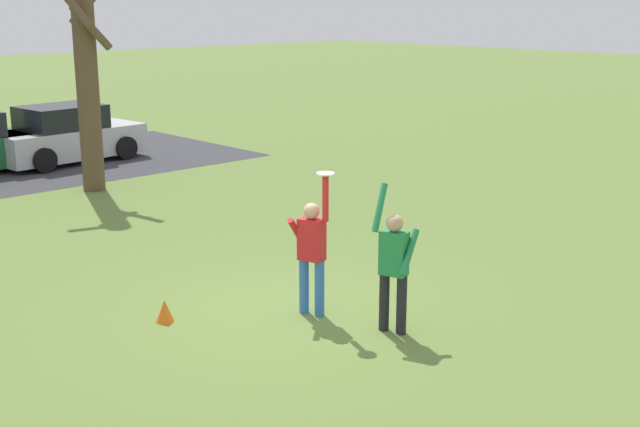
% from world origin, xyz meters
% --- Properties ---
extents(ground_plane, '(120.00, 120.00, 0.00)m').
position_xyz_m(ground_plane, '(0.00, 0.00, 0.00)').
color(ground_plane, olive).
extents(person_catcher, '(0.48, 0.59, 2.08)m').
position_xyz_m(person_catcher, '(0.13, -0.24, 0.98)').
color(person_catcher, '#3366B7').
rests_on(person_catcher, ground_plane).
extents(person_defender, '(0.54, 0.62, 2.04)m').
position_xyz_m(person_defender, '(0.49, -1.47, 0.98)').
color(person_defender, black).
rests_on(person_defender, ground_plane).
extents(frisbee_disc, '(0.25, 0.25, 0.02)m').
position_xyz_m(frisbee_disc, '(0.19, -0.45, 2.09)').
color(frisbee_disc, white).
rests_on(frisbee_disc, person_catcher).
extents(parked_car_silver, '(4.23, 2.29, 1.59)m').
position_xyz_m(parked_car_silver, '(3.05, 13.04, 0.73)').
color(parked_car_silver, '#BCBCC1').
rests_on(parked_car_silver, ground_plane).
extents(bare_tree_tall, '(1.89, 1.86, 5.41)m').
position_xyz_m(bare_tree_tall, '(1.85, 9.28, 2.91)').
color(bare_tree_tall, brown).
rests_on(bare_tree_tall, ground_plane).
extents(field_cone_orange, '(0.26, 0.26, 0.32)m').
position_xyz_m(field_cone_orange, '(-1.58, 0.96, 0.16)').
color(field_cone_orange, orange).
rests_on(field_cone_orange, ground_plane).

